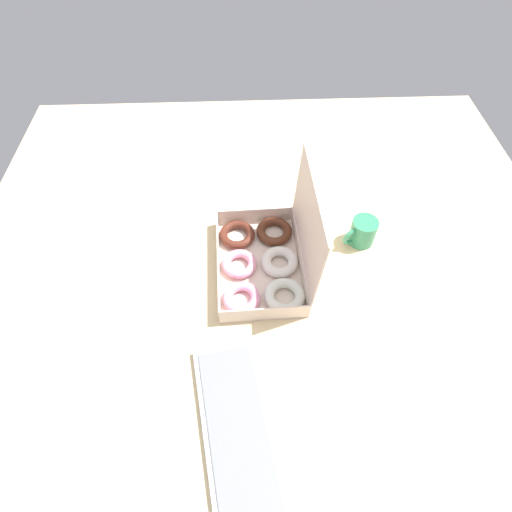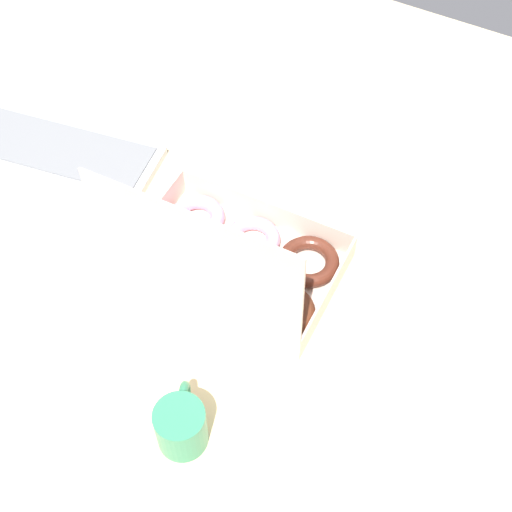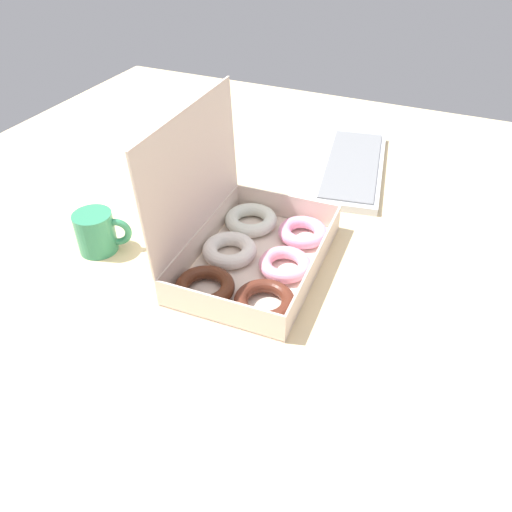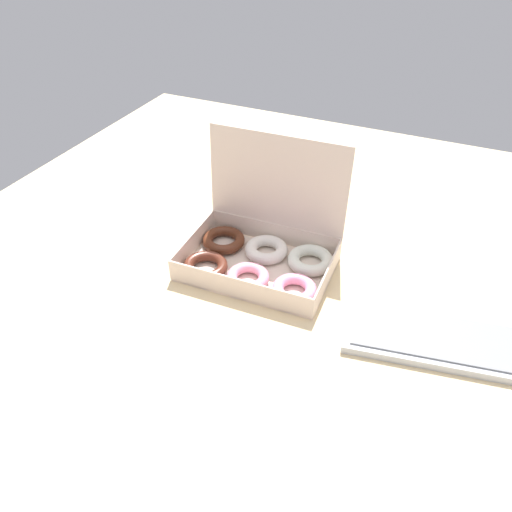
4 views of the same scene
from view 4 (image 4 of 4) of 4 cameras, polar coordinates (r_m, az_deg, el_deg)
The scene contains 4 objects.
ground_plane at distance 122.55cm, azimuth 2.55°, elevation -1.56°, with size 180.00×180.00×2.00cm, color beige.
donut_box at distance 120.14cm, azimuth 0.58°, elevation 0.38°, with size 38.07×26.49×29.46cm.
keyboard at distance 109.48cm, azimuth 20.77°, elevation -9.09°, with size 42.34×21.55×2.20cm.
coffee_mug at distance 144.66cm, azimuth 2.14°, elevation 7.79°, with size 7.63×10.53×8.40cm.
Camera 4 is at (33.67, -88.52, 76.77)cm, focal length 35.00 mm.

